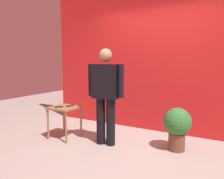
{
  "coord_description": "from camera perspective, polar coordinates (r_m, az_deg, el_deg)",
  "views": [
    {
      "loc": [
        1.39,
        -2.81,
        1.41
      ],
      "look_at": [
        -0.51,
        0.55,
        0.92
      ],
      "focal_mm": 35.37,
      "sensor_mm": 36.0,
      "label": 1
    }
  ],
  "objects": [
    {
      "name": "ground_plane",
      "position": [
        3.44,
        2.99,
        -16.92
      ],
      "size": [
        12.0,
        12.0,
        0.0
      ],
      "primitive_type": "plane",
      "color": "#9E9991"
    },
    {
      "name": "back_wall_red",
      "position": [
        4.53,
        11.72,
        10.64
      ],
      "size": [
        4.89,
        0.12,
        3.37
      ],
      "primitive_type": "cube",
      "color": "red",
      "rests_on": "ground_plane"
    },
    {
      "name": "standing_person",
      "position": [
        3.68,
        -1.66,
        -0.59
      ],
      "size": [
        0.64,
        0.26,
        1.62
      ],
      "color": "black",
      "rests_on": "ground_plane"
    },
    {
      "name": "side_table",
      "position": [
        4.16,
        -12.17,
        -5.73
      ],
      "size": [
        0.48,
        0.48,
        0.58
      ],
      "color": "olive",
      "rests_on": "ground_plane"
    },
    {
      "name": "cell_phone",
      "position": [
        4.13,
        -13.59,
        -4.38
      ],
      "size": [
        0.14,
        0.16,
        0.01
      ],
      "primitive_type": "cube",
      "rotation": [
        0.0,
        0.0,
        -0.57
      ],
      "color": "black",
      "rests_on": "side_table"
    },
    {
      "name": "tv_remote",
      "position": [
        4.16,
        -10.72,
        -4.13
      ],
      "size": [
        0.08,
        0.18,
        0.02
      ],
      "primitive_type": "cube",
      "rotation": [
        0.0,
        0.0,
        -0.19
      ],
      "color": "black",
      "rests_on": "side_table"
    },
    {
      "name": "potted_plant",
      "position": [
        3.67,
        16.5,
        -8.88
      ],
      "size": [
        0.44,
        0.44,
        0.69
      ],
      "color": "brown",
      "rests_on": "ground_plane"
    }
  ]
}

